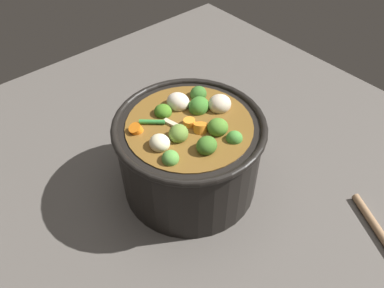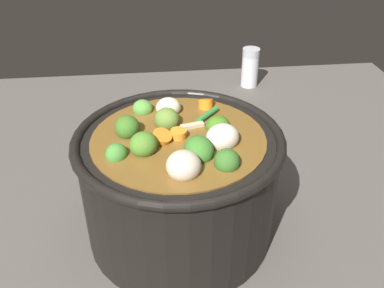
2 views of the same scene
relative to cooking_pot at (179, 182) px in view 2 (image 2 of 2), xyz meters
name	(u,v)px [view 2 (image 2 of 2)]	position (x,y,z in m)	size (l,w,h in m)	color
ground_plane	(180,228)	(0.00, 0.00, -0.08)	(1.10, 1.10, 0.00)	#514C47
cooking_pot	(179,182)	(0.00, 0.00, 0.00)	(0.26, 0.26, 0.17)	black
salt_shaker	(250,67)	(-0.20, -0.45, -0.04)	(0.04, 0.04, 0.09)	silver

